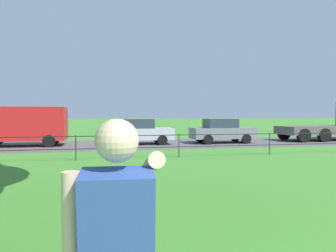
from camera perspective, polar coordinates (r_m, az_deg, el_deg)
street_strip at (r=18.78m, az=-8.70°, el=-3.39°), size 80.00×6.52×0.01m
park_fence at (r=12.56m, az=-7.27°, el=-3.07°), size 37.64×0.04×1.00m
panel_van_far_left at (r=19.36m, az=-25.77°, el=0.34°), size 5.00×2.11×2.24m
car_silver_left at (r=18.64m, az=-5.38°, el=-1.03°), size 4.00×1.82×1.54m
car_grey_center at (r=19.75m, az=10.00°, el=-0.87°), size 4.01×1.83×1.54m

